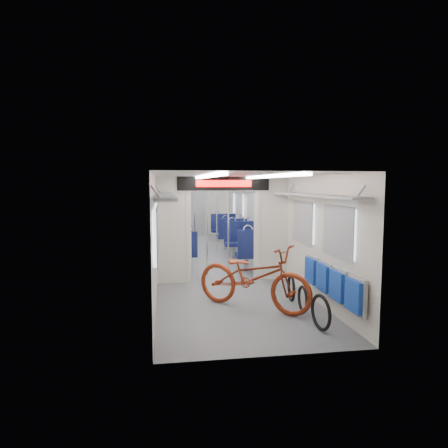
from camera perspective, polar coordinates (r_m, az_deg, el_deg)
name	(u,v)px	position (r m, az deg, el deg)	size (l,w,h in m)	color
carriage	(213,208)	(10.48, -1.57, 2.24)	(12.00, 12.02, 2.31)	#515456
bicycle	(253,277)	(6.90, 4.17, -7.52)	(0.74, 2.14, 1.12)	maroon
flip_bench	(331,282)	(6.70, 15.06, -7.94)	(0.12, 2.12, 0.53)	gray
bike_hoop_a	(321,314)	(6.15, 13.65, -12.40)	(0.54, 0.54, 0.05)	black
bike_hoop_b	(303,300)	(6.93, 11.18, -10.64)	(0.45, 0.45, 0.05)	black
bike_hoop_c	(291,289)	(7.49, 9.58, -9.18)	(0.50, 0.50, 0.05)	black
seat_bay_near_left	(177,244)	(10.75, -6.67, -2.85)	(0.91, 2.05, 1.09)	#0E1540
seat_bay_near_right	(248,243)	(10.72, 3.42, -2.68)	(0.96, 2.29, 1.17)	#0E1540
seat_bay_far_left	(174,228)	(14.21, -7.19, -0.64)	(0.95, 2.27, 1.16)	#0E1540
seat_bay_far_right	(228,229)	(14.02, 0.52, -0.73)	(0.93, 2.19, 1.14)	#0E1540
stanchion_near_left	(207,228)	(9.10, -2.43, -0.51)	(0.04, 0.04, 2.30)	silver
stanchion_near_right	(228,225)	(9.57, 0.63, -0.20)	(0.04, 0.04, 2.30)	silver
stanchion_far_left	(195,215)	(12.71, -4.20, 1.27)	(0.04, 0.04, 2.30)	silver
stanchion_far_right	(217,215)	(12.59, -1.06, 1.24)	(0.04, 0.04, 2.30)	silver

